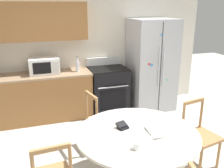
# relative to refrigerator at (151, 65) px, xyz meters

# --- Properties ---
(back_wall) EXTENTS (5.20, 0.44, 2.60)m
(back_wall) POSITION_rel_refrigerator_xyz_m (-1.62, 0.40, 0.51)
(back_wall) COLOR silver
(back_wall) RESTS_ON ground_plane
(kitchen_counter) EXTENTS (2.23, 0.64, 0.90)m
(kitchen_counter) POSITION_rel_refrigerator_xyz_m (-2.42, 0.10, -0.48)
(kitchen_counter) COLOR #936033
(kitchen_counter) RESTS_ON ground_plane
(refrigerator) EXTENTS (0.88, 0.81, 1.87)m
(refrigerator) POSITION_rel_refrigerator_xyz_m (0.00, 0.00, 0.00)
(refrigerator) COLOR #B2B5BA
(refrigerator) RESTS_ON ground_plane
(oven_range) EXTENTS (0.74, 0.68, 1.08)m
(oven_range) POSITION_rel_refrigerator_xyz_m (-0.93, 0.07, -0.46)
(oven_range) COLOR black
(oven_range) RESTS_ON ground_plane
(microwave) EXTENTS (0.54, 0.36, 0.29)m
(microwave) POSITION_rel_refrigerator_xyz_m (-2.15, 0.12, 0.11)
(microwave) COLOR white
(microwave) RESTS_ON kitchen_counter
(counter_bottle) EXTENTS (0.07, 0.07, 0.29)m
(counter_bottle) POSITION_rel_refrigerator_xyz_m (-1.54, 0.08, 0.08)
(counter_bottle) COLOR silver
(counter_bottle) RESTS_ON kitchen_counter
(dining_table) EXTENTS (1.42, 1.42, 0.73)m
(dining_table) POSITION_rel_refrigerator_xyz_m (-1.29, -2.21, -0.31)
(dining_table) COLOR beige
(dining_table) RESTS_ON ground_plane
(dining_chair_far) EXTENTS (0.50, 0.50, 0.90)m
(dining_chair_far) POSITION_rel_refrigerator_xyz_m (-1.44, -1.22, -0.50)
(dining_chair_far) COLOR #9E7042
(dining_chair_far) RESTS_ON ground_plane
(dining_chair_right) EXTENTS (0.49, 0.49, 0.90)m
(dining_chair_right) POSITION_rel_refrigerator_xyz_m (-0.29, -2.07, -0.50)
(dining_chair_right) COLOR #9E7042
(dining_chair_right) RESTS_ON ground_plane
(candle_glass) EXTENTS (0.08, 0.08, 0.08)m
(candle_glass) POSITION_rel_refrigerator_xyz_m (-1.43, -2.53, -0.17)
(candle_glass) COLOR silver
(candle_glass) RESTS_ON dining_table
(wallet) EXTENTS (0.15, 0.16, 0.07)m
(wallet) POSITION_rel_refrigerator_xyz_m (-1.42, -2.06, -0.17)
(wallet) COLOR black
(wallet) RESTS_ON dining_table
(mail_stack) EXTENTS (0.28, 0.34, 0.02)m
(mail_stack) POSITION_rel_refrigerator_xyz_m (-1.07, -2.29, -0.19)
(mail_stack) COLOR white
(mail_stack) RESTS_ON dining_table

